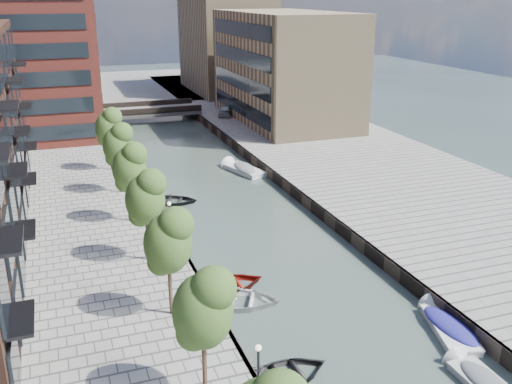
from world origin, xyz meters
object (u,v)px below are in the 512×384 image
tree_4 (129,166)px  sloop_4 (172,203)px  sloop_0 (286,379)px  motorboat_3 (447,325)px  sloop_3 (237,304)px  motorboat_4 (242,169)px  tree_1 (202,307)px  motorboat_1 (483,383)px  tree_3 (145,196)px  sloop_2 (227,289)px  tree_5 (117,143)px  car (226,110)px  tree_2 (168,240)px  bridge (152,111)px  tree_6 (108,126)px

tree_4 → sloop_4: 8.60m
sloop_0 → motorboat_3: size_ratio=0.84×
sloop_3 → motorboat_4: (8.59, 24.91, 0.22)m
tree_1 → sloop_3: size_ratio=1.16×
sloop_3 → motorboat_1: (8.45, -10.85, 0.19)m
tree_3 → sloop_2: tree_3 is taller
tree_3 → motorboat_3: size_ratio=1.12×
tree_5 → sloop_3: tree_5 is taller
motorboat_4 → car: 23.26m
tree_1 → tree_4: 21.00m
tree_5 → sloop_4: tree_5 is taller
tree_2 → tree_3: size_ratio=1.00×
motorboat_1 → tree_1: bearing=168.5°
bridge → sloop_2: bearing=-95.0°
motorboat_1 → car: car is taller
tree_3 → sloop_3: 8.80m
motorboat_3 → motorboat_1: bearing=-107.9°
sloop_4 → motorboat_1: motorboat_1 is taller
bridge → motorboat_3: (5.53, -58.93, -1.19)m
sloop_0 → motorboat_4: (8.54, 32.17, 0.22)m
tree_3 → motorboat_3: (14.03, -11.93, -5.10)m
tree_4 → tree_5: same height
sloop_4 → motorboat_1: 30.23m
tree_6 → car: 27.69m
tree_1 → sloop_4: bearing=81.4°
bridge → tree_2: 54.81m
tree_3 → sloop_3: size_ratio=1.16×
tree_1 → sloop_3: bearing=63.7°
tree_6 → motorboat_3: 36.16m
tree_1 → tree_5: size_ratio=1.00×
sloop_0 → motorboat_3: 9.94m
tree_4 → sloop_4: (4.01, 5.45, -5.31)m
tree_2 → tree_5: size_ratio=1.00×
tree_5 → car: bearing=57.3°
motorboat_4 → motorboat_1: bearing=-90.2°
tree_1 → sloop_0: 6.82m
tree_1 → motorboat_3: tree_1 is taller
tree_4 → sloop_4: size_ratio=1.32×
tree_6 → tree_1: bearing=-90.0°
tree_3 → bridge: bearing=79.7°
tree_3 → tree_4: 7.00m
motorboat_1 → tree_6: bearing=108.5°
tree_6 → motorboat_3: bearing=-66.9°
tree_6 → motorboat_3: (14.03, -32.93, -5.10)m
tree_6 → motorboat_1: size_ratio=1.30×
tree_6 → sloop_4: size_ratio=1.32×
tree_6 → motorboat_1: tree_6 is taller
sloop_0 → sloop_3: 7.26m
sloop_2 → car: 47.65m
motorboat_3 → bridge: bearing=95.4°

